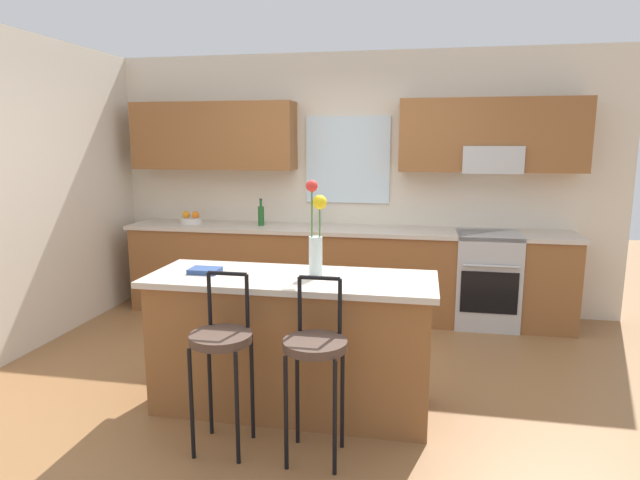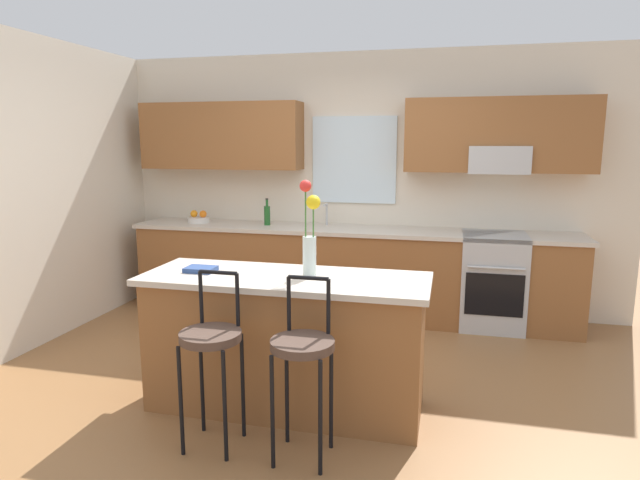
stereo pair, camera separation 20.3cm
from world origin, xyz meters
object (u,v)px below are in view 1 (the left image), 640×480
(bar_stool_near, at_px, (222,346))
(kitchen_island, at_px, (292,342))
(bar_stool_middle, at_px, (315,353))
(bottle_olive_oil, at_px, (261,215))
(oven_range, at_px, (486,279))
(fruit_bowl_oranges, at_px, (191,219))
(flower_vase, at_px, (316,234))
(cookbook, at_px, (205,271))

(bar_stool_near, bearing_deg, kitchen_island, 63.74)
(bar_stool_middle, bearing_deg, kitchen_island, 116.26)
(bar_stool_near, bearing_deg, bottle_olive_oil, 102.04)
(oven_range, distance_m, bar_stool_middle, 2.86)
(oven_range, distance_m, fruit_bowl_oranges, 3.14)
(flower_vase, xyz_separation_m, cookbook, (-0.75, -0.07, -0.26))
(oven_range, xyz_separation_m, cookbook, (-2.06, -2.05, 0.48))
(bar_stool_near, xyz_separation_m, fruit_bowl_oranges, (-1.35, 2.61, 0.33))
(kitchen_island, bearing_deg, bottle_olive_oil, 112.06)
(bar_stool_middle, bearing_deg, cookbook, 148.17)
(oven_range, bearing_deg, cookbook, -135.19)
(flower_vase, relative_size, fruit_bowl_oranges, 2.62)
(kitchen_island, bearing_deg, oven_range, 54.04)
(fruit_bowl_oranges, bearing_deg, cookbook, -63.56)
(kitchen_island, relative_size, bar_stool_near, 1.82)
(kitchen_island, height_order, bottle_olive_oil, bottle_olive_oil)
(kitchen_island, distance_m, fruit_bowl_oranges, 2.66)
(oven_range, relative_size, fruit_bowl_oranges, 3.83)
(bar_stool_middle, height_order, bottle_olive_oil, bottle_olive_oil)
(kitchen_island, distance_m, flower_vase, 0.75)
(bar_stool_middle, height_order, fruit_bowl_oranges, fruit_bowl_oranges)
(bar_stool_near, xyz_separation_m, bottle_olive_oil, (-0.56, 2.61, 0.40))
(flower_vase, xyz_separation_m, fruit_bowl_oranges, (-1.78, 2.01, -0.23))
(flower_vase, height_order, fruit_bowl_oranges, flower_vase)
(bar_stool_middle, bearing_deg, fruit_bowl_oranges, 126.00)
(bar_stool_near, bearing_deg, fruit_bowl_oranges, 117.29)
(fruit_bowl_oranges, height_order, bottle_olive_oil, bottle_olive_oil)
(bar_stool_middle, distance_m, bottle_olive_oil, 2.86)
(oven_range, height_order, flower_vase, flower_vase)
(flower_vase, bearing_deg, oven_range, 56.45)
(flower_vase, relative_size, cookbook, 3.14)
(flower_vase, distance_m, fruit_bowl_oranges, 2.69)
(oven_range, relative_size, bottle_olive_oil, 3.24)
(flower_vase, bearing_deg, bar_stool_near, -125.60)
(bottle_olive_oil, bearing_deg, kitchen_island, -67.94)
(bar_stool_near, relative_size, cookbook, 5.21)
(fruit_bowl_oranges, bearing_deg, bottle_olive_oil, 0.00)
(bar_stool_near, distance_m, flower_vase, 0.93)
(bar_stool_middle, height_order, flower_vase, flower_vase)
(flower_vase, bearing_deg, kitchen_island, -162.97)
(bar_stool_middle, bearing_deg, flower_vase, 100.84)
(bottle_olive_oil, bearing_deg, fruit_bowl_oranges, 180.00)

